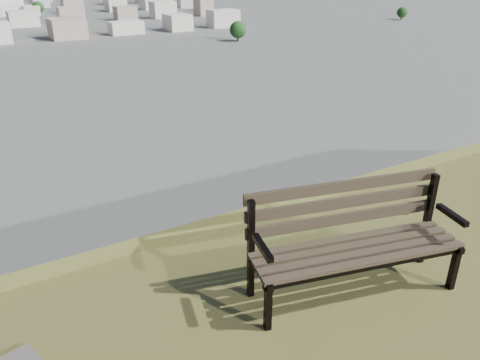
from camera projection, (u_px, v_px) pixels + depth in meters
park_bench at (352, 234)px, 4.05m from camera, size 1.92×0.99×0.96m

